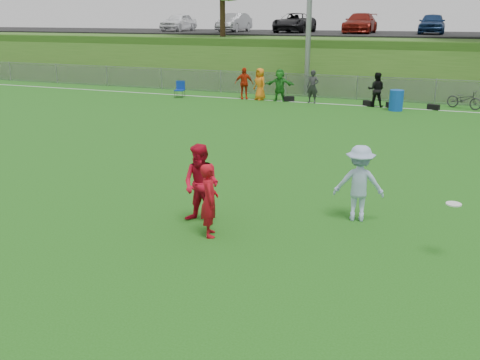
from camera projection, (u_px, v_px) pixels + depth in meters
The scene contains 15 objects.
ground at pixel (192, 234), 11.19m from camera, with size 120.00×120.00×0.00m, color #1E5912.
sideline_far at pixel (349, 105), 27.20m from camera, with size 60.00×0.10×0.01m, color white.
fence at pixel (357, 88), 28.78m from camera, with size 58.00×0.06×1.30m.
berm at pixel (384, 57), 38.31m from camera, with size 120.00×18.00×3.00m, color #2E5919.
parking_lot at pixel (389, 34), 39.63m from camera, with size 120.00×12.00×0.10m, color black.
car_row at pixel (372, 23), 38.92m from camera, with size 32.04×5.18×1.44m.
spectator_row at pixel (293, 86), 28.00m from camera, with size 8.00×0.91×1.69m.
gear_bags at pixel (369, 103), 26.92m from camera, with size 7.88×0.58×0.26m.
player_red_left at pixel (209, 200), 10.92m from camera, with size 0.56×0.37×1.54m, color #AA0B17.
player_red_center at pixel (201, 185), 11.55m from camera, with size 0.86×0.67×1.77m, color red.
player_blue at pixel (359, 183), 11.75m from camera, with size 1.10×0.63×1.71m, color #A2B9E0.
frisbee at pixel (454, 204), 9.82m from camera, with size 0.28×0.28×0.03m.
recycling_bin at pixel (396, 100), 25.52m from camera, with size 0.66×0.66×0.98m, color #104AB7.
camp_chair at pixel (180, 93), 29.67m from camera, with size 0.59×0.60×0.90m.
bicycle at pixel (464, 99), 26.07m from camera, with size 0.60×1.73×0.91m, color #2B2B2D.
Camera 1 is at (4.72, -9.27, 4.40)m, focal length 40.00 mm.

